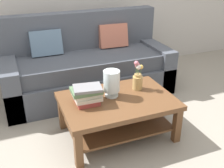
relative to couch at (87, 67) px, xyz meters
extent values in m
plane|color=gray|center=(0.02, -0.83, -0.36)|extent=(10.00, 10.00, 0.00)
cube|color=#474C56|center=(0.00, -0.07, -0.18)|extent=(2.19, 0.90, 0.36)
cube|color=#40444E|center=(0.00, -0.10, 0.10)|extent=(1.95, 0.74, 0.20)
cube|color=#474C56|center=(0.00, 0.28, 0.35)|extent=(2.19, 0.20, 0.70)
cube|color=#474C56|center=(-1.00, -0.07, -0.06)|extent=(0.20, 0.90, 0.60)
cube|color=#474C56|center=(1.00, -0.07, -0.06)|extent=(0.20, 0.90, 0.60)
cube|color=slate|center=(-0.49, 0.14, 0.36)|extent=(0.40, 0.19, 0.34)
cube|color=#B26651|center=(0.44, 0.14, 0.36)|extent=(0.41, 0.20, 0.34)
cube|color=brown|center=(-0.01, -1.09, 0.04)|extent=(1.14, 0.78, 0.05)
cube|color=brown|center=(-0.52, -1.42, -0.18)|extent=(0.07, 0.07, 0.38)
cube|color=brown|center=(0.50, -1.42, -0.18)|extent=(0.07, 0.07, 0.38)
cube|color=brown|center=(-0.52, -0.75, -0.18)|extent=(0.07, 0.07, 0.38)
cube|color=brown|center=(0.50, -0.75, -0.18)|extent=(0.07, 0.07, 0.38)
cube|color=brown|center=(-0.01, -1.09, -0.22)|extent=(1.02, 0.66, 0.02)
cube|color=#993833|center=(0.11, -1.05, -0.20)|extent=(0.32, 0.25, 0.03)
cube|color=tan|center=(0.11, -1.08, -0.16)|extent=(0.32, 0.26, 0.04)
cube|color=#3D6075|center=(0.11, -1.13, -0.13)|extent=(0.31, 0.25, 0.02)
cube|color=#993833|center=(-0.32, -1.06, 0.08)|extent=(0.22, 0.20, 0.04)
cube|color=beige|center=(-0.31, -1.05, 0.12)|extent=(0.26, 0.21, 0.04)
cube|color=beige|center=(-0.32, -1.04, 0.16)|extent=(0.27, 0.19, 0.04)
cube|color=#51704C|center=(-0.32, -1.04, 0.20)|extent=(0.29, 0.22, 0.04)
cube|color=slate|center=(-0.31, -1.06, 0.23)|extent=(0.30, 0.23, 0.03)
cylinder|color=silver|center=(-0.04, -1.01, 0.07)|extent=(0.14, 0.14, 0.02)
cylinder|color=silver|center=(-0.04, -1.01, 0.10)|extent=(0.04, 0.04, 0.05)
cylinder|color=silver|center=(-0.04, -1.01, 0.24)|extent=(0.17, 0.17, 0.22)
sphere|color=#51704C|center=(-0.07, -1.01, 0.18)|extent=(0.05, 0.05, 0.05)
sphere|color=#51704C|center=(-0.02, -1.00, 0.18)|extent=(0.05, 0.05, 0.05)
cylinder|color=tan|center=(0.28, -0.96, 0.14)|extent=(0.11, 0.11, 0.15)
cylinder|color=tan|center=(0.28, -0.96, 0.22)|extent=(0.08, 0.08, 0.03)
cylinder|color=#426638|center=(0.31, -0.96, 0.27)|extent=(0.01, 0.01, 0.06)
sphere|color=gold|center=(0.31, -0.96, 0.31)|extent=(0.05, 0.05, 0.05)
cylinder|color=#426638|center=(0.28, -0.93, 0.27)|extent=(0.01, 0.01, 0.07)
sphere|color=#C66B7A|center=(0.28, -0.93, 0.32)|extent=(0.06, 0.06, 0.06)
cylinder|color=#426638|center=(0.26, -0.96, 0.29)|extent=(0.01, 0.01, 0.11)
sphere|color=#C66B7A|center=(0.26, -0.96, 0.36)|extent=(0.05, 0.05, 0.05)
cylinder|color=#426638|center=(0.28, -0.97, 0.27)|extent=(0.01, 0.01, 0.07)
sphere|color=silver|center=(0.28, -0.97, 0.32)|extent=(0.05, 0.05, 0.05)
camera|label=1|loc=(-0.96, -3.32, 1.39)|focal=43.72mm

